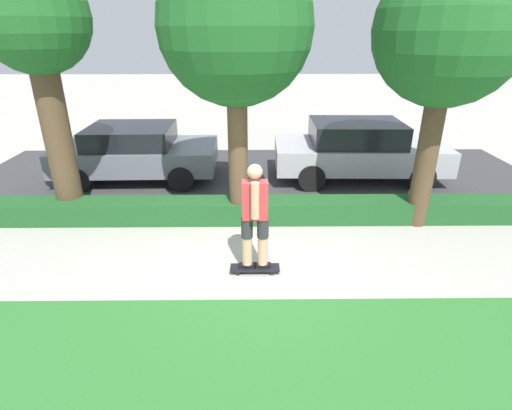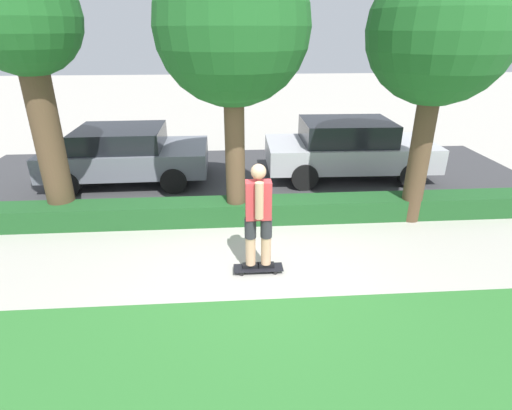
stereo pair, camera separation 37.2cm
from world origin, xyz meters
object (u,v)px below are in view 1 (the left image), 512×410
parked_car_middle (358,149)px  tree_near (36,32)px  tree_far (449,34)px  parked_car_front (136,152)px  skater_person (255,215)px  skateboard (255,268)px  tree_mid (236,29)px

parked_car_middle → tree_near: bearing=-159.7°
tree_far → parked_car_middle: tree_far is taller
tree_near → parked_car_front: 3.66m
skater_person → tree_far: tree_far is taller
skateboard → parked_car_front: parked_car_front is taller
skater_person → tree_far: size_ratio=0.36×
skateboard → parked_car_front: (-2.96, 4.38, 0.65)m
tree_far → parked_car_middle: 3.80m
tree_mid → tree_far: 3.52m
tree_far → parked_car_middle: (-0.57, 2.61, -2.70)m
parked_car_front → parked_car_middle: parked_car_middle is taller
skater_person → tree_near: (-3.75, 2.14, 2.50)m
skateboard → parked_car_front: size_ratio=0.20×
tree_near → parked_car_middle: tree_near is taller
skateboard → tree_mid: size_ratio=0.16×
tree_near → tree_far: bearing=-3.4°
skateboard → tree_mid: (-0.30, 1.83, 3.47)m
skateboard → tree_far: 4.98m
tree_mid → parked_car_middle: 4.76m
skateboard → parked_car_middle: (2.64, 4.33, 0.70)m
tree_near → parked_car_front: bearing=70.6°
parked_car_front → tree_mid: bearing=-44.8°
skateboard → tree_near: (-3.75, 2.14, 3.43)m
parked_car_front → parked_car_middle: bearing=-1.5°
skateboard → skater_person: 0.93m
skateboard → tree_near: tree_near is taller
skater_person → tree_mid: bearing=99.3°
tree_mid → parked_car_middle: bearing=40.4°
parked_car_front → parked_car_middle: size_ratio=0.93×
tree_mid → skateboard: bearing=-80.7°
tree_near → tree_far: size_ratio=0.98×
skater_person → tree_near: tree_near is taller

